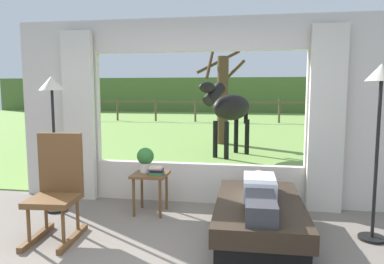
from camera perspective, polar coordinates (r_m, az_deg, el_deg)
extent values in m
cube|color=beige|center=(5.70, -19.74, 3.17)|extent=(1.15, 0.12, 2.55)
cube|color=beige|center=(5.14, 23.83, 2.65)|extent=(1.15, 0.12, 2.55)
cube|color=beige|center=(5.19, 0.84, -7.94)|extent=(2.90, 0.12, 0.55)
cube|color=beige|center=(5.08, 0.88, 15.06)|extent=(2.90, 0.12, 0.45)
cube|color=beige|center=(5.42, -17.34, 2.31)|extent=(0.44, 0.10, 2.40)
cube|color=beige|center=(4.93, 20.42, 1.78)|extent=(0.44, 0.10, 2.40)
cube|color=#759E47|center=(15.96, 6.72, 1.00)|extent=(36.00, 21.68, 0.02)
cube|color=#4E6A33|center=(25.72, 7.83, 5.79)|extent=(36.00, 2.00, 2.40)
cube|color=black|center=(4.04, 10.47, -14.69)|extent=(0.85, 1.58, 0.24)
cube|color=#2D2319|center=(3.97, 10.53, -11.87)|extent=(0.93, 1.72, 0.18)
cube|color=silver|center=(4.06, 10.56, -8.51)|extent=(0.35, 0.61, 0.22)
cube|color=#333338|center=(3.49, 10.73, -11.41)|extent=(0.29, 0.68, 0.18)
sphere|color=tan|center=(4.43, 10.47, -7.20)|extent=(0.20, 0.20, 0.20)
cube|color=brown|center=(4.11, -20.99, -9.95)|extent=(0.52, 0.52, 0.06)
cube|color=brown|center=(4.21, -19.94, -4.74)|extent=(0.48, 0.10, 0.68)
cube|color=brown|center=(4.33, -23.22, -14.93)|extent=(0.11, 0.68, 0.06)
cube|color=brown|center=(4.16, -18.18, -15.60)|extent=(0.11, 0.68, 0.06)
cylinder|color=brown|center=(4.10, -24.31, -13.15)|extent=(0.04, 0.04, 0.38)
cylinder|color=brown|center=(3.95, -19.61, -13.74)|extent=(0.04, 0.04, 0.38)
cylinder|color=brown|center=(4.40, -21.99, -11.68)|extent=(0.04, 0.04, 0.38)
cylinder|color=brown|center=(4.26, -17.57, -12.14)|extent=(0.04, 0.04, 0.38)
cube|color=brown|center=(4.70, -6.57, -6.66)|extent=(0.44, 0.44, 0.03)
cylinder|color=brown|center=(4.66, -9.16, -10.13)|extent=(0.04, 0.04, 0.49)
cylinder|color=brown|center=(4.56, -5.04, -10.42)|extent=(0.04, 0.04, 0.49)
cylinder|color=brown|center=(4.97, -7.90, -9.03)|extent=(0.04, 0.04, 0.49)
cylinder|color=brown|center=(4.88, -4.03, -9.27)|extent=(0.04, 0.04, 0.49)
cylinder|color=silver|center=(4.76, -7.32, -5.57)|extent=(0.14, 0.14, 0.12)
sphere|color=#2D6B2D|center=(4.73, -7.34, -3.79)|extent=(0.22, 0.22, 0.22)
cube|color=#337247|center=(4.61, -5.58, -6.49)|extent=(0.18, 0.14, 0.03)
cube|color=black|center=(4.61, -5.60, -6.12)|extent=(0.16, 0.13, 0.03)
cube|color=#59336B|center=(4.59, -5.72, -5.86)|extent=(0.20, 0.12, 0.02)
cube|color=beige|center=(4.60, -5.72, -5.58)|extent=(0.17, 0.15, 0.02)
cylinder|color=black|center=(5.20, -20.44, -11.34)|extent=(0.28, 0.28, 0.03)
cylinder|color=black|center=(5.02, -20.80, -2.89)|extent=(0.04, 0.04, 1.58)
cone|color=beige|center=(4.95, -21.22, 7.18)|extent=(0.32, 0.32, 0.18)
cylinder|color=black|center=(4.45, 26.43, -14.71)|extent=(0.28, 0.28, 0.03)
cylinder|color=black|center=(4.23, 27.01, -4.27)|extent=(0.04, 0.04, 1.67)
cone|color=beige|center=(4.17, 27.70, 8.33)|extent=(0.32, 0.32, 0.18)
ellipsoid|color=black|center=(8.55, 6.29, 3.87)|extent=(1.13, 1.35, 0.60)
cylinder|color=black|center=(7.99, 3.49, 5.95)|extent=(0.54, 0.65, 0.53)
ellipsoid|color=black|center=(7.80, 2.40, 7.03)|extent=(0.42, 0.51, 0.24)
cube|color=black|center=(8.05, 3.84, 6.15)|extent=(0.30, 0.41, 0.32)
cylinder|color=black|center=(9.05, 8.48, 3.04)|extent=(0.14, 0.14, 0.55)
cylinder|color=black|center=(8.18, 5.44, -1.35)|extent=(0.11, 0.11, 0.85)
cylinder|color=black|center=(8.37, 3.67, -1.14)|extent=(0.11, 0.11, 0.85)
cylinder|color=black|center=(8.87, 8.65, -0.77)|extent=(0.11, 0.11, 0.85)
cylinder|color=black|center=(9.04, 6.94, -0.59)|extent=(0.11, 0.11, 0.85)
cylinder|color=#4C3823|center=(10.47, 4.85, 4.96)|extent=(0.32, 0.32, 2.50)
cylinder|color=#47331E|center=(10.57, 2.83, 10.65)|extent=(0.18, 0.81, 0.88)
cylinder|color=#47331E|center=(10.74, 6.37, 9.29)|extent=(0.77, 0.69, 0.69)
cylinder|color=#47331E|center=(10.98, 4.16, 10.93)|extent=(1.27, 0.56, 0.72)
cylinder|color=brown|center=(19.58, -17.13, 3.44)|extent=(0.10, 0.10, 1.10)
cylinder|color=brown|center=(18.77, -11.65, 3.47)|extent=(0.10, 0.10, 1.10)
cylinder|color=brown|center=(18.15, -5.74, 3.47)|extent=(0.10, 0.10, 1.10)
cylinder|color=brown|center=(17.73, 0.52, 3.42)|extent=(0.10, 0.10, 1.10)
cylinder|color=brown|center=(17.53, 7.01, 3.34)|extent=(0.10, 0.10, 1.10)
cylinder|color=brown|center=(17.56, 13.55, 3.20)|extent=(0.10, 0.10, 1.10)
cylinder|color=brown|center=(17.81, 19.99, 3.04)|extent=(0.10, 0.10, 1.10)
cylinder|color=brown|center=(18.28, 26.17, 2.84)|extent=(0.10, 0.10, 1.10)
cube|color=brown|center=(17.51, 7.03, 4.64)|extent=(16.00, 0.06, 0.08)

